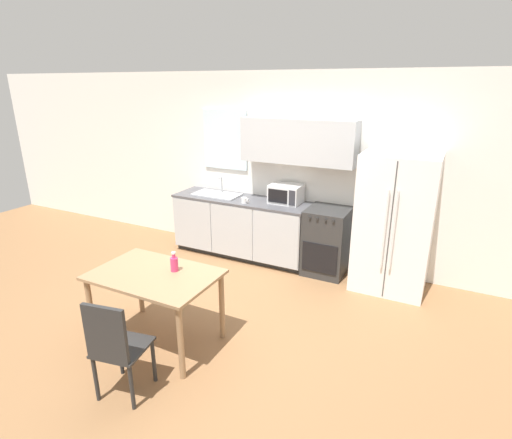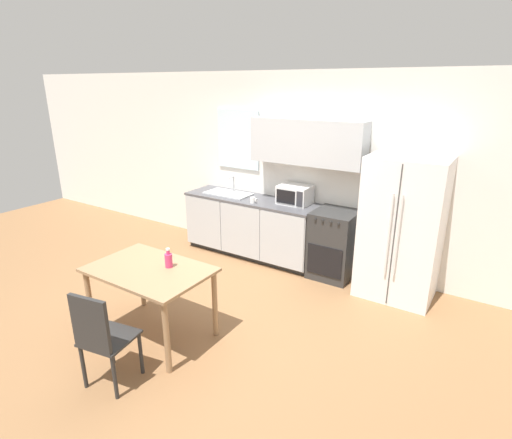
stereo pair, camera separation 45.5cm
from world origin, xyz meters
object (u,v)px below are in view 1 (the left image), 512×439
microwave (286,194)px  drink_bottle (174,263)px  refrigerator (394,224)px  oven_range (327,241)px  dining_chair_near (114,344)px  coffee_mug (245,200)px  dining_table (155,283)px

microwave → drink_bottle: 2.29m
refrigerator → drink_bottle: refrigerator is taller
microwave → oven_range: bearing=-8.0°
dining_chair_near → oven_range: bearing=65.2°
refrigerator → coffee_mug: 2.04m
dining_table → oven_range: bearing=65.7°
microwave → drink_bottle: bearing=-95.9°
dining_table → dining_chair_near: size_ratio=1.31×
oven_range → dining_chair_near: (-0.81, -3.09, 0.07)m
oven_range → refrigerator: 0.95m
coffee_mug → dining_table: 2.13m
coffee_mug → refrigerator: bearing=4.2°
dining_table → refrigerator: bearing=49.9°
dining_table → dining_chair_near: (0.23, -0.78, -0.13)m
microwave → dining_table: size_ratio=0.37×
microwave → dining_table: 2.46m
refrigerator → coffee_mug: (-2.03, -0.15, 0.07)m
microwave → dining_table: (-0.38, -2.40, -0.37)m
oven_range → drink_bottle: (-0.90, -2.18, 0.39)m
microwave → drink_bottle: size_ratio=2.21×
dining_table → dining_chair_near: dining_chair_near is taller
dining_chair_near → coffee_mug: bearing=87.0°
refrigerator → microwave: size_ratio=3.91×
microwave → coffee_mug: bearing=-150.3°
refrigerator → dining_chair_near: size_ratio=1.88×
refrigerator → dining_table: (-1.90, -2.26, -0.21)m
dining_chair_near → drink_bottle: 0.97m
dining_chair_near → dining_table: bearing=96.3°
dining_table → microwave: bearing=81.0°
microwave → dining_chair_near: microwave is taller
drink_bottle → dining_table: bearing=-136.9°
oven_range → dining_chair_near: bearing=-104.7°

